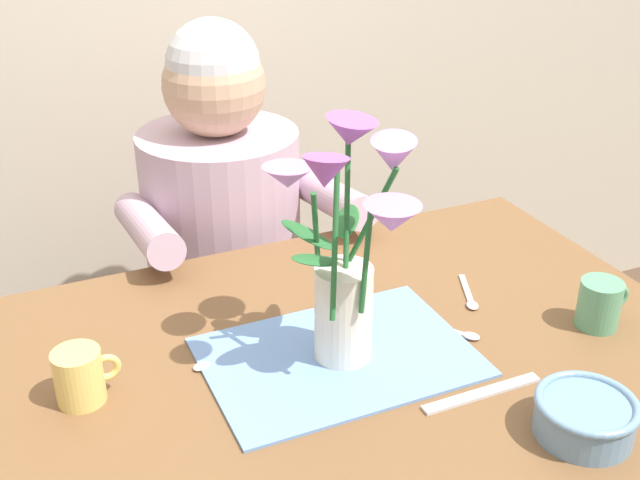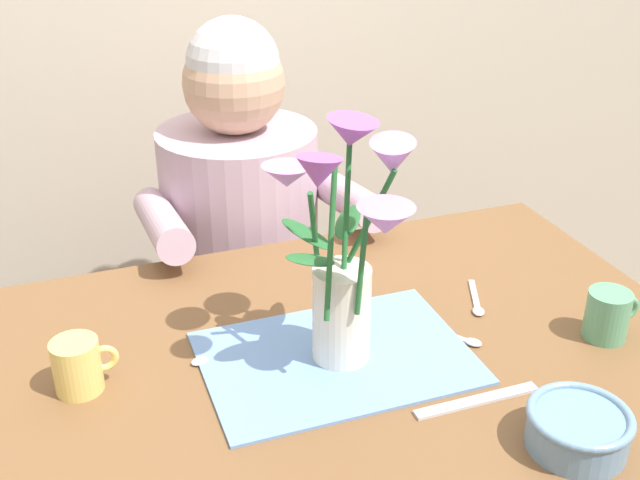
% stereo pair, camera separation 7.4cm
% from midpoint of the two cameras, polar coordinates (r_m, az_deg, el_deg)
% --- Properties ---
extents(dining_table, '(1.20, 0.80, 0.74)m').
position_cam_midpoint_polar(dining_table, '(1.27, -1.05, -12.26)').
color(dining_table, brown).
rests_on(dining_table, ground_plane).
extents(seated_person, '(0.45, 0.47, 1.14)m').
position_cam_midpoint_polar(seated_person, '(1.81, -7.94, -2.56)').
color(seated_person, '#4C4C56').
rests_on(seated_person, ground_plane).
extents(striped_placemat, '(0.40, 0.28, 0.00)m').
position_cam_midpoint_polar(striped_placemat, '(1.21, -0.46, -8.44)').
color(striped_placemat, '#6B93D1').
rests_on(striped_placemat, dining_table).
extents(flower_vase, '(0.23, 0.25, 0.36)m').
position_cam_midpoint_polar(flower_vase, '(1.12, 0.06, -0.78)').
color(flower_vase, silver).
rests_on(flower_vase, dining_table).
extents(ceramic_bowl, '(0.14, 0.14, 0.06)m').
position_cam_midpoint_polar(ceramic_bowl, '(1.10, 16.70, -12.05)').
color(ceramic_bowl, '#6689A8').
rests_on(ceramic_bowl, dining_table).
extents(dinner_knife, '(0.19, 0.02, 0.00)m').
position_cam_midpoint_polar(dinner_knife, '(1.16, 9.75, -10.87)').
color(dinner_knife, silver).
rests_on(dinner_knife, dining_table).
extents(tea_cup, '(0.09, 0.07, 0.08)m').
position_cam_midpoint_polar(tea_cup, '(1.33, 18.02, -4.42)').
color(tea_cup, '#569970').
rests_on(tea_cup, dining_table).
extents(coffee_cup, '(0.09, 0.07, 0.08)m').
position_cam_midpoint_polar(coffee_cup, '(1.17, -18.67, -9.31)').
color(coffee_cup, '#E5C666').
rests_on(coffee_cup, dining_table).
extents(spoon_0, '(0.06, 0.12, 0.01)m').
position_cam_midpoint_polar(spoon_0, '(1.37, 9.20, -4.16)').
color(spoon_0, silver).
rests_on(spoon_0, dining_table).
extents(spoon_1, '(0.12, 0.05, 0.01)m').
position_cam_midpoint_polar(spoon_1, '(1.22, -9.22, -8.57)').
color(spoon_1, silver).
rests_on(spoon_1, dining_table).
extents(spoon_2, '(0.08, 0.11, 0.01)m').
position_cam_midpoint_polar(spoon_2, '(1.28, 8.11, -6.61)').
color(spoon_2, silver).
rests_on(spoon_2, dining_table).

